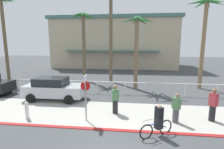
{
  "coord_description": "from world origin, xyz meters",
  "views": [
    {
      "loc": [
        0.58,
        -5.79,
        4.24
      ],
      "look_at": [
        -0.83,
        6.0,
        2.09
      ],
      "focal_mm": 28.24,
      "sensor_mm": 36.0,
      "label": 1
    }
  ],
  "objects_px": {
    "palm_tree_0": "(3,21)",
    "pedestrian_2": "(213,106)",
    "stop_sign_bike_lane": "(86,91)",
    "car_silver_1": "(54,88)",
    "pedestrian_1": "(115,101)",
    "cyclist_blue_0": "(158,122)",
    "bollard_1": "(27,110)",
    "palm_tree_2": "(111,12)",
    "palm_tree_3": "(137,35)",
    "palm_tree_4": "(205,24)",
    "palm_tree_1": "(83,29)",
    "pedestrian_0": "(176,109)"
  },
  "relations": [
    {
      "from": "pedestrian_2",
      "to": "palm_tree_0",
      "type": "bearing_deg",
      "value": 154.44
    },
    {
      "from": "pedestrian_1",
      "to": "pedestrian_2",
      "type": "bearing_deg",
      "value": -4.52
    },
    {
      "from": "palm_tree_0",
      "to": "pedestrian_2",
      "type": "bearing_deg",
      "value": -25.56
    },
    {
      "from": "palm_tree_0",
      "to": "palm_tree_2",
      "type": "bearing_deg",
      "value": 1.16
    },
    {
      "from": "palm_tree_0",
      "to": "pedestrian_0",
      "type": "bearing_deg",
      "value": -29.32
    },
    {
      "from": "cyclist_blue_0",
      "to": "pedestrian_0",
      "type": "xyz_separation_m",
      "value": [
        1.15,
        1.51,
        0.05
      ]
    },
    {
      "from": "palm_tree_3",
      "to": "palm_tree_1",
      "type": "bearing_deg",
      "value": 151.17
    },
    {
      "from": "palm_tree_1",
      "to": "palm_tree_2",
      "type": "bearing_deg",
      "value": -8.52
    },
    {
      "from": "bollard_1",
      "to": "pedestrian_2",
      "type": "relative_size",
      "value": 0.54
    },
    {
      "from": "stop_sign_bike_lane",
      "to": "palm_tree_1",
      "type": "height_order",
      "value": "palm_tree_1"
    },
    {
      "from": "bollard_1",
      "to": "pedestrian_1",
      "type": "height_order",
      "value": "pedestrian_1"
    },
    {
      "from": "palm_tree_2",
      "to": "palm_tree_3",
      "type": "distance_m",
      "value": 4.48
    },
    {
      "from": "stop_sign_bike_lane",
      "to": "cyclist_blue_0",
      "type": "relative_size",
      "value": 1.62
    },
    {
      "from": "palm_tree_4",
      "to": "pedestrian_1",
      "type": "height_order",
      "value": "palm_tree_4"
    },
    {
      "from": "bollard_1",
      "to": "palm_tree_3",
      "type": "bearing_deg",
      "value": 50.07
    },
    {
      "from": "bollard_1",
      "to": "palm_tree_3",
      "type": "distance_m",
      "value": 10.56
    },
    {
      "from": "stop_sign_bike_lane",
      "to": "pedestrian_2",
      "type": "bearing_deg",
      "value": 6.57
    },
    {
      "from": "cyclist_blue_0",
      "to": "pedestrian_0",
      "type": "relative_size",
      "value": 0.97
    },
    {
      "from": "palm_tree_0",
      "to": "pedestrian_2",
      "type": "relative_size",
      "value": 5.0
    },
    {
      "from": "palm_tree_0",
      "to": "pedestrian_1",
      "type": "bearing_deg",
      "value": -32.57
    },
    {
      "from": "palm_tree_3",
      "to": "pedestrian_2",
      "type": "distance_m",
      "value": 8.66
    },
    {
      "from": "bollard_1",
      "to": "pedestrian_2",
      "type": "distance_m",
      "value": 10.27
    },
    {
      "from": "palm_tree_1",
      "to": "pedestrian_2",
      "type": "distance_m",
      "value": 14.57
    },
    {
      "from": "car_silver_1",
      "to": "pedestrian_1",
      "type": "bearing_deg",
      "value": -23.69
    },
    {
      "from": "palm_tree_1",
      "to": "palm_tree_3",
      "type": "distance_m",
      "value": 6.58
    },
    {
      "from": "palm_tree_4",
      "to": "palm_tree_2",
      "type": "bearing_deg",
      "value": 167.72
    },
    {
      "from": "cyclist_blue_0",
      "to": "pedestrian_2",
      "type": "bearing_deg",
      "value": 31.42
    },
    {
      "from": "palm_tree_2",
      "to": "pedestrian_0",
      "type": "bearing_deg",
      "value": -63.85
    },
    {
      "from": "palm_tree_2",
      "to": "bollard_1",
      "type": "bearing_deg",
      "value": -109.19
    },
    {
      "from": "palm_tree_4",
      "to": "car_silver_1",
      "type": "distance_m",
      "value": 13.9
    },
    {
      "from": "bollard_1",
      "to": "car_silver_1",
      "type": "xyz_separation_m",
      "value": [
        0.03,
        3.43,
        0.35
      ]
    },
    {
      "from": "palm_tree_3",
      "to": "palm_tree_4",
      "type": "distance_m",
      "value": 6.08
    },
    {
      "from": "pedestrian_1",
      "to": "palm_tree_0",
      "type": "bearing_deg",
      "value": 147.43
    },
    {
      "from": "stop_sign_bike_lane",
      "to": "palm_tree_3",
      "type": "height_order",
      "value": "palm_tree_3"
    },
    {
      "from": "bollard_1",
      "to": "palm_tree_1",
      "type": "height_order",
      "value": "palm_tree_1"
    },
    {
      "from": "palm_tree_2",
      "to": "palm_tree_3",
      "type": "height_order",
      "value": "palm_tree_2"
    },
    {
      "from": "palm_tree_2",
      "to": "pedestrian_1",
      "type": "relative_size",
      "value": 5.72
    },
    {
      "from": "palm_tree_2",
      "to": "palm_tree_4",
      "type": "distance_m",
      "value": 8.94
    },
    {
      "from": "bollard_1",
      "to": "cyclist_blue_0",
      "type": "height_order",
      "value": "cyclist_blue_0"
    },
    {
      "from": "car_silver_1",
      "to": "palm_tree_1",
      "type": "bearing_deg",
      "value": 86.72
    },
    {
      "from": "palm_tree_1",
      "to": "pedestrian_1",
      "type": "relative_size",
      "value": 4.24
    },
    {
      "from": "stop_sign_bike_lane",
      "to": "car_silver_1",
      "type": "xyz_separation_m",
      "value": [
        -3.37,
        3.34,
        -0.81
      ]
    },
    {
      "from": "cyclist_blue_0",
      "to": "pedestrian_2",
      "type": "relative_size",
      "value": 0.86
    },
    {
      "from": "palm_tree_1",
      "to": "palm_tree_0",
      "type": "bearing_deg",
      "value": -175.49
    },
    {
      "from": "palm_tree_1",
      "to": "palm_tree_2",
      "type": "xyz_separation_m",
      "value": [
        3.06,
        -0.46,
        1.61
      ]
    },
    {
      "from": "palm_tree_2",
      "to": "pedestrian_2",
      "type": "distance_m",
      "value": 13.09
    },
    {
      "from": "palm_tree_4",
      "to": "pedestrian_1",
      "type": "bearing_deg",
      "value": -136.49
    },
    {
      "from": "palm_tree_0",
      "to": "cyclist_blue_0",
      "type": "height_order",
      "value": "palm_tree_0"
    },
    {
      "from": "palm_tree_0",
      "to": "palm_tree_2",
      "type": "relative_size",
      "value": 0.91
    },
    {
      "from": "bollard_1",
      "to": "palm_tree_2",
      "type": "relative_size",
      "value": 0.1
    }
  ]
}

